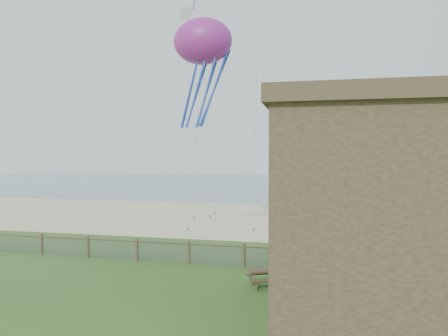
# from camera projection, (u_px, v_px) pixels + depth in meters

# --- Properties ---
(ground) EXTENTS (160.00, 160.00, 0.00)m
(ground) POSITION_uv_depth(u_px,v_px,m) (143.00, 305.00, 15.63)
(ground) COLOR #2B511C
(ground) RESTS_ON ground
(sand_beach) EXTENTS (72.00, 20.00, 0.02)m
(sand_beach) POSITION_uv_depth(u_px,v_px,m) (240.00, 218.00, 37.12)
(sand_beach) COLOR #C2B88C
(sand_beach) RESTS_ON ground
(ocean) EXTENTS (160.00, 68.00, 0.02)m
(ocean) POSITION_uv_depth(u_px,v_px,m) (278.00, 184.00, 80.10)
(ocean) COLOR slate
(ocean) RESTS_ON ground
(chainlink_fence) EXTENTS (36.20, 0.20, 1.25)m
(chainlink_fence) POSITION_uv_depth(u_px,v_px,m) (189.00, 254.00, 21.47)
(chainlink_fence) COLOR #493729
(chainlink_fence) RESTS_ON ground
(picnic_table) EXTENTS (2.05, 1.85, 0.71)m
(picnic_table) POSITION_uv_depth(u_px,v_px,m) (267.00, 278.00, 17.89)
(picnic_table) COLOR brown
(picnic_table) RESTS_ON ground
(octopus_kite) EXTENTS (4.28, 3.43, 7.82)m
(octopus_kite) POSITION_uv_depth(u_px,v_px,m) (203.00, 71.00, 27.07)
(octopus_kite) COLOR #FF2837
(kite_white) EXTENTS (1.62, 1.85, 2.24)m
(kite_white) POSITION_uv_depth(u_px,v_px,m) (186.00, 21.00, 32.02)
(kite_white) COLOR white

